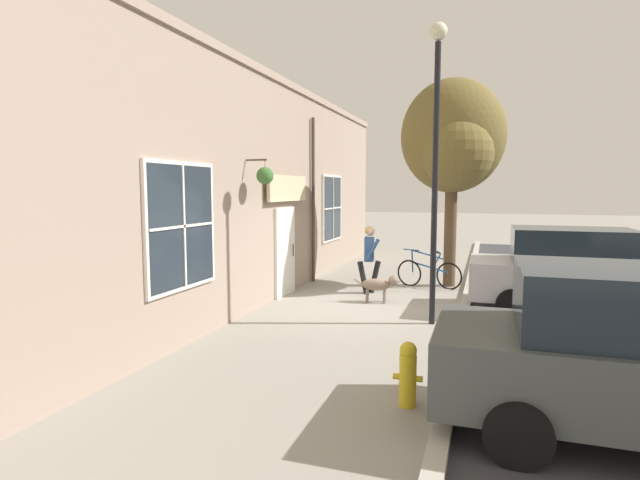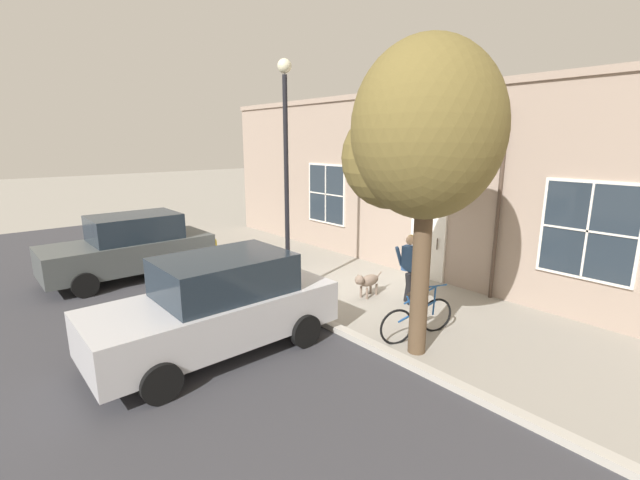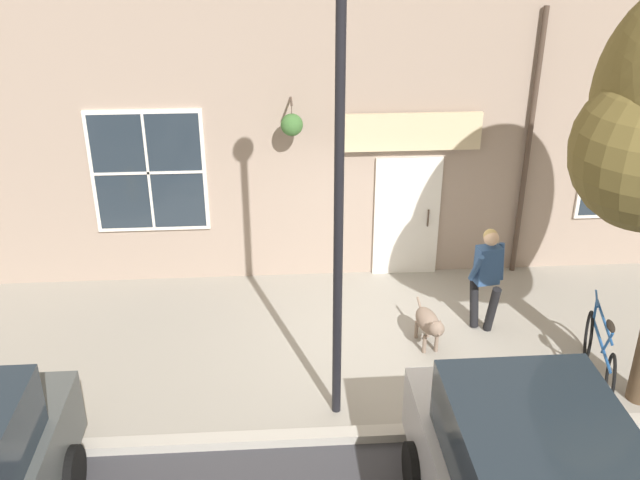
# 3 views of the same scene
# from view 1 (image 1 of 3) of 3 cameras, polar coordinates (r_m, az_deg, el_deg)

# --- Properties ---
(ground_plane) EXTENTS (90.00, 90.00, 0.00)m
(ground_plane) POSITION_cam_1_polar(r_m,az_deg,el_deg) (10.84, 5.44, -7.69)
(ground_plane) COLOR gray
(storefront_facade) EXTENTS (0.95, 18.00, 5.09)m
(storefront_facade) POSITION_cam_1_polar(r_m,az_deg,el_deg) (11.32, -6.09, 5.87)
(storefront_facade) COLOR gray
(storefront_facade) RESTS_ON ground_plane
(pedestrian_walking) EXTENTS (0.58, 0.55, 1.65)m
(pedestrian_walking) POSITION_cam_1_polar(r_m,az_deg,el_deg) (12.15, 5.66, -1.52)
(pedestrian_walking) COLOR black
(pedestrian_walking) RESTS_ON ground_plane
(dog_on_leash) EXTENTS (1.05, 0.37, 0.65)m
(dog_on_leash) POSITION_cam_1_polar(r_m,az_deg,el_deg) (11.27, 6.77, -5.06)
(dog_on_leash) COLOR #7F6B5B
(dog_on_leash) RESTS_ON ground_plane
(street_tree_by_curb) EXTENTS (2.63, 2.65, 5.33)m
(street_tree_by_curb) POSITION_cam_1_polar(r_m,az_deg,el_deg) (13.29, 15.03, 10.91)
(street_tree_by_curb) COLOR brown
(street_tree_by_curb) RESTS_ON ground_plane
(leaning_bicycle) EXTENTS (1.70, 0.44, 1.01)m
(leaning_bicycle) POSITION_cam_1_polar(r_m,az_deg,el_deg) (13.22, 12.32, -3.67)
(leaning_bicycle) COLOR black
(leaning_bicycle) RESTS_ON ground_plane
(parked_car_mid_block) EXTENTS (4.31, 1.96, 1.75)m
(parked_car_mid_block) POSITION_cam_1_polar(r_m,az_deg,el_deg) (11.27, 27.49, -3.25)
(parked_car_mid_block) COLOR #B7B7BC
(parked_car_mid_block) RESTS_ON ground_plane
(street_lamp) EXTENTS (0.32, 0.32, 5.49)m
(street_lamp) POSITION_cam_1_polar(r_m,az_deg,el_deg) (9.50, 13.13, 11.69)
(street_lamp) COLOR black
(street_lamp) RESTS_ON ground_plane
(fire_hydrant) EXTENTS (0.34, 0.20, 0.77)m
(fire_hydrant) POSITION_cam_1_polar(r_m,az_deg,el_deg) (6.09, 10.01, -14.75)
(fire_hydrant) COLOR gold
(fire_hydrant) RESTS_ON ground_plane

